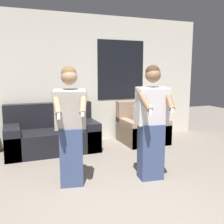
{
  "coord_description": "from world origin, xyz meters",
  "views": [
    {
      "loc": [
        -1.2,
        -2.08,
        1.55
      ],
      "look_at": [
        0.09,
        1.17,
        0.99
      ],
      "focal_mm": 42.0,
      "sensor_mm": 36.0,
      "label": 1
    }
  ],
  "objects": [
    {
      "name": "armchair",
      "position": [
        1.45,
        2.85,
        0.3
      ],
      "size": [
        0.91,
        0.86,
        0.87
      ],
      "color": "#937A60",
      "rests_on": "ground_plane"
    },
    {
      "name": "person_right",
      "position": [
        0.64,
        1.06,
        0.81
      ],
      "size": [
        0.5,
        0.51,
        1.62
      ],
      "color": "#384770",
      "rests_on": "ground_plane"
    },
    {
      "name": "wall_back",
      "position": [
        0.02,
        3.38,
        1.35
      ],
      "size": [
        6.15,
        0.07,
        2.7
      ],
      "color": "beige",
      "rests_on": "ground_plane"
    },
    {
      "name": "couch",
      "position": [
        -0.48,
        2.92,
        0.3
      ],
      "size": [
        1.71,
        0.88,
        0.9
      ],
      "color": "black",
      "rests_on": "ground_plane"
    },
    {
      "name": "person_left",
      "position": [
        -0.47,
        1.26,
        0.81
      ],
      "size": [
        0.47,
        0.53,
        1.6
      ],
      "color": "#384770",
      "rests_on": "ground_plane"
    }
  ]
}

